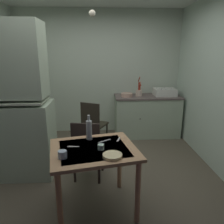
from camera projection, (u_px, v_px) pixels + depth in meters
ground_plane at (101, 175)px, 3.19m from camera, size 4.80×4.80×0.00m
wall_back at (99, 73)px, 4.71m from camera, size 3.55×0.10×2.60m
hutch_cabinet at (13, 108)px, 2.99m from camera, size 1.02×0.56×2.14m
counter_cabinet at (147, 116)px, 4.64m from camera, size 1.36×0.64×0.86m
sink_basin at (165, 92)px, 4.52m from camera, size 0.44×0.34×0.15m
hand_pump at (139, 88)px, 4.51m from camera, size 0.05×0.27×0.39m
mixing_bowl_counter at (127, 95)px, 4.44m from camera, size 0.23×0.23×0.07m
stoneware_crock at (139, 93)px, 4.50m from camera, size 0.13×0.13×0.12m
dining_table at (94, 158)px, 2.36m from camera, size 1.04×0.94×0.76m
chair_far_side at (88, 148)px, 2.99m from camera, size 0.46×0.46×0.87m
chair_by_counter at (93, 123)px, 4.07m from camera, size 0.54×0.54×0.87m
serving_bowl_wide at (112, 156)px, 2.13m from camera, size 0.19×0.19×0.03m
teacup_cream at (62, 154)px, 2.10m from camera, size 0.09×0.09×0.08m
teacup_mint at (101, 147)px, 2.29m from camera, size 0.07×0.07×0.06m
glass_bottle at (89, 129)px, 2.53m from camera, size 0.07×0.07×0.30m
table_knife at (105, 141)px, 2.51m from camera, size 0.15×0.11×0.00m
teaspoon_near_bowl at (73, 147)px, 2.36m from camera, size 0.13×0.03×0.00m
teaspoon_by_cup at (119, 139)px, 2.55m from camera, size 0.06×0.13×0.00m
pendant_bulb at (92, 13)px, 2.60m from camera, size 0.08×0.08×0.08m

